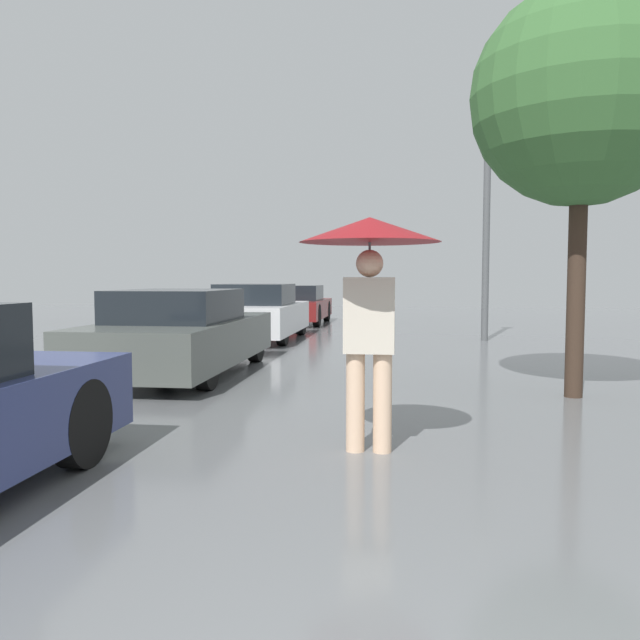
% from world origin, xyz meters
% --- Properties ---
extents(pedestrian, '(1.15, 1.15, 1.93)m').
position_xyz_m(pedestrian, '(-0.25, 4.19, 1.56)').
color(pedestrian, beige).
rests_on(pedestrian, ground_plane).
extents(parked_car_second, '(1.80, 4.39, 1.26)m').
position_xyz_m(parked_car_second, '(-3.27, 8.06, 0.59)').
color(parked_car_second, '#4C514C').
rests_on(parked_car_second, ground_plane).
extents(parked_car_third, '(1.83, 3.91, 1.29)m').
position_xyz_m(parked_car_third, '(-3.29, 13.15, 0.61)').
color(parked_car_third, silver).
rests_on(parked_car_third, ground_plane).
extents(parked_car_farthest, '(1.71, 3.93, 1.19)m').
position_xyz_m(parked_car_farthest, '(-3.19, 18.23, 0.56)').
color(parked_car_farthest, maroon).
rests_on(parked_car_farthest, ground_plane).
extents(tree, '(2.57, 2.57, 4.84)m').
position_xyz_m(tree, '(2.08, 6.86, 3.54)').
color(tree, '#38281E').
rests_on(tree, ground_plane).
extents(street_lamp, '(0.36, 0.36, 4.85)m').
position_xyz_m(street_lamp, '(1.89, 13.57, 2.97)').
color(street_lamp, '#515456').
rests_on(street_lamp, ground_plane).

